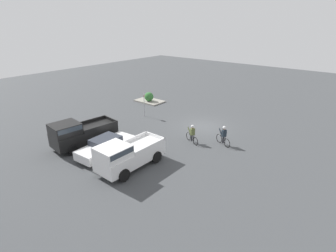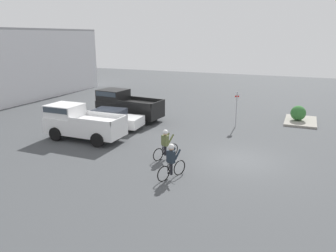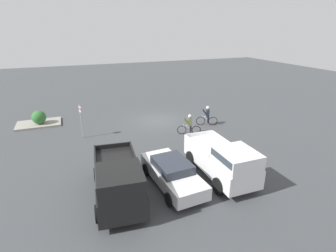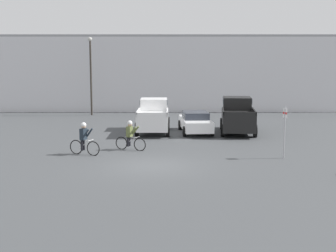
% 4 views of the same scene
% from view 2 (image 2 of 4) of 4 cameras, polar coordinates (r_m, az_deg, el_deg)
% --- Properties ---
extents(ground_plane, '(80.00, 80.00, 0.00)m').
position_cam_2_polar(ground_plane, '(17.96, 12.41, -5.80)').
color(ground_plane, '#424447').
extents(pickup_truck_0, '(2.20, 5.07, 2.16)m').
position_cam_2_polar(pickup_truck_0, '(21.50, -15.11, 0.73)').
color(pickup_truck_0, white).
rests_on(pickup_truck_0, ground_plane).
extents(sedan_0, '(2.20, 4.79, 1.41)m').
position_cam_2_polar(sedan_0, '(23.56, -10.11, 1.29)').
color(sedan_0, white).
rests_on(sedan_0, ground_plane).
extents(pickup_truck_1, '(2.65, 5.38, 2.26)m').
position_cam_2_polar(pickup_truck_1, '(26.01, -7.46, 3.73)').
color(pickup_truck_1, black).
rests_on(pickup_truck_1, ground_plane).
extents(cyclist_0, '(1.69, 0.78, 1.63)m').
position_cam_2_polar(cyclist_0, '(17.54, -0.44, -3.05)').
color(cyclist_0, black).
rests_on(cyclist_0, ground_plane).
extents(cyclist_1, '(1.66, 0.77, 1.70)m').
position_cam_2_polar(cyclist_1, '(15.12, 0.59, -6.05)').
color(cyclist_1, black).
rests_on(cyclist_1, ground_plane).
extents(fire_lane_sign, '(0.14, 0.29, 2.57)m').
position_cam_2_polar(fire_lane_sign, '(23.90, 11.85, 3.43)').
color(fire_lane_sign, '#9E9EA3').
rests_on(fire_lane_sign, ground_plane).
extents(curb_island, '(3.51, 2.26, 0.15)m').
position_cam_2_polar(curb_island, '(27.05, 22.08, 0.80)').
color(curb_island, gray).
rests_on(curb_island, ground_plane).
extents(shrub, '(1.13, 1.13, 1.13)m').
position_cam_2_polar(shrub, '(26.79, 21.73, 2.11)').
color(shrub, '#337033').
rests_on(shrub, curb_island).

